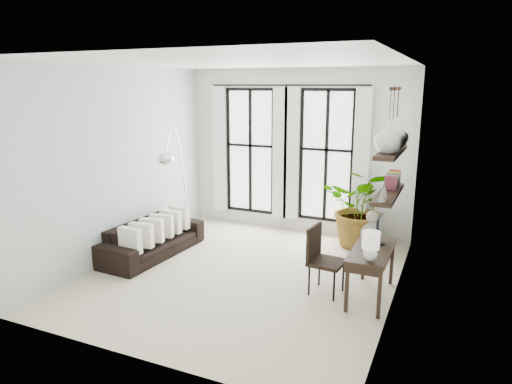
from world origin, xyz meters
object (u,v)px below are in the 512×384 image
Objects in this scene: desk_chair at (321,255)px; arc_lamp at (175,153)px; sofa at (153,238)px; buddha at (371,236)px; desk at (371,252)px; plant at (362,208)px.

arc_lamp reaches higher than desk_chair.
desk_chair is (3.07, -0.24, 0.26)m from sofa.
arc_lamp is 2.84× the size of buddha.
arc_lamp is (0.10, 0.64, 1.42)m from sofa.
arc_lamp reaches higher than buddha.
sofa is 3.77m from desk.
desk is 0.70m from desk_chair.
desk_chair is 1.87m from buddha.
plant is 1.51× the size of desk_chair.
desk is at bearing -12.79° from arc_lamp.
plant is 1.21× the size of desk.
buddha is at bearing -62.05° from sofa.
buddha is (0.39, 1.81, -0.23)m from desk_chair.
arc_lamp is at bearing -164.34° from buddha.
plant reaches higher than desk_chair.
plant reaches higher than sofa.
arc_lamp is at bearing -5.69° from sofa.
arc_lamp reaches higher than sofa.
buddha is (3.45, 1.57, 0.03)m from sofa.
plant reaches higher than buddha.
sofa is 0.91× the size of arc_lamp.
desk_chair is at bearing -176.11° from desk.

